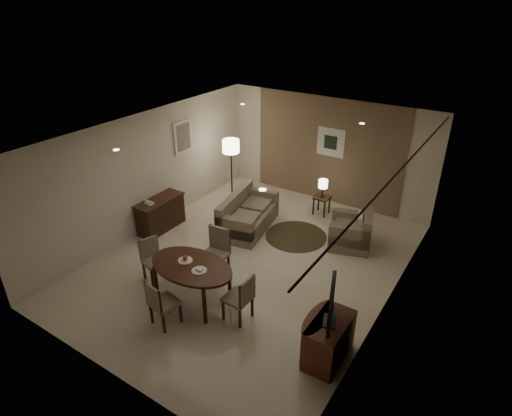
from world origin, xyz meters
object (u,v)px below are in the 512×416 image
Objects in this scene: tv_cabinet at (329,340)px; dining_table at (193,283)px; floor_lamp at (232,171)px; console_desk at (161,214)px; chair_left at (155,261)px; chair_far at (214,255)px; chair_near at (165,302)px; chair_right at (238,297)px; side_table at (321,205)px; sofa at (249,212)px; armchair at (351,229)px.

dining_table is (-2.59, -0.07, 0.03)m from tv_cabinet.
console_desk is at bearing -104.23° from floor_lamp.
chair_left is at bearing -77.65° from floor_lamp.
console_desk is 1.21× the size of chair_far.
chair_right is (0.94, 0.75, 0.01)m from chair_near.
chair_far reaches higher than chair_left.
chair_near reaches higher than side_table.
armchair is (2.26, 0.58, -0.00)m from sofa.
side_table is at bearing 116.49° from tv_cabinet.
dining_table reaches higher than tv_cabinet.
chair_right is 4.52m from floor_lamp.
floor_lamp is at bearing 75.77° from console_desk.
chair_right reaches higher than sofa.
chair_right reaches higher than armchair.
console_desk is 1.40× the size of chair_near.
chair_right reaches higher than chair_left.
side_table is at bearing 83.31° from dining_table.
chair_far is at bearing -99.98° from side_table.
console_desk is 2.19m from floor_lamp.
chair_far is at bearing -176.23° from sofa.
tv_cabinet is 1.94× the size of side_table.
floor_lamp is (-1.78, 4.35, 0.41)m from chair_near.
chair_far is at bearing -34.63° from chair_left.
dining_table is at bearing -86.45° from chair_far.
sofa is 3.75× the size of side_table.
dining_table is at bearing -76.90° from chair_left.
dining_table reaches higher than side_table.
tv_cabinet is 0.99× the size of armchair.
floor_lamp is at bearing -165.00° from side_table.
dining_table is 0.94m from chair_right.
chair_right is at bearing -84.07° from side_table.
tv_cabinet is 4.68m from side_table.
chair_right is (3.24, -1.52, 0.06)m from console_desk.
chair_far is at bearing -75.38° from chair_near.
sofa is at bearing 140.68° from tv_cabinet.
floor_lamp is at bearing -141.05° from chair_right.
chair_far is (-2.70, 0.69, 0.14)m from tv_cabinet.
armchair is (3.94, 1.71, 0.03)m from console_desk.
chair_far is (-0.12, 1.46, 0.07)m from chair_near.
sofa is (-1.56, 2.65, -0.03)m from chair_right.
floor_lamp is at bearing -113.86° from armchair.
sofa is at bearing -69.61° from chair_near.
side_table is at bearing 74.89° from chair_far.
floor_lamp reaches higher than dining_table.
chair_far is 1.27m from chair_right.
chair_near reaches higher than tv_cabinet.
chair_far reaches higher than sofa.
chair_left is 0.92× the size of armchair.
chair_right is at bearing -131.31° from chair_near.
dining_table is at bearing -79.91° from chair_near.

